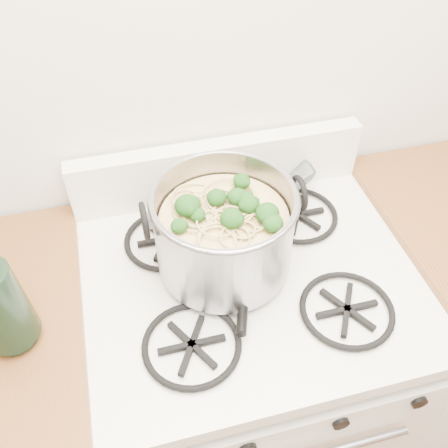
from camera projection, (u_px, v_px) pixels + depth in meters
gas_range at (245, 375)px, 1.48m from camera, size 0.76×0.66×0.92m
counter_left at (69, 412)px, 1.37m from camera, size 0.25×0.65×0.92m
stock_pot at (224, 232)px, 1.08m from camera, size 0.34×0.31×0.21m
spatula at (248, 241)px, 1.18m from camera, size 0.38×0.39×0.02m
glass_bowl at (261, 181)px, 1.33m from camera, size 0.13×0.13×0.02m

